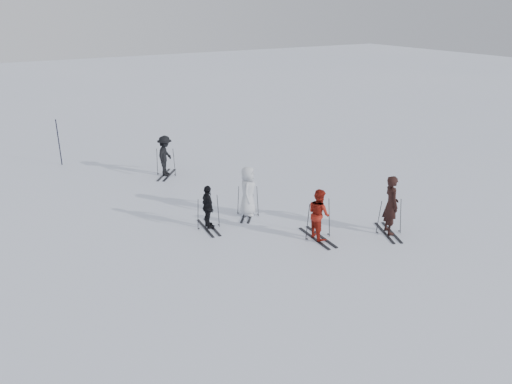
# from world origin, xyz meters

# --- Properties ---
(ground) EXTENTS (120.00, 120.00, 0.00)m
(ground) POSITION_xyz_m (0.00, 0.00, 0.00)
(ground) COLOR silver
(ground) RESTS_ON ground
(skier_near_dark) EXTENTS (0.73, 0.86, 2.02)m
(skier_near_dark) POSITION_xyz_m (3.21, -2.40, 1.01)
(skier_near_dark) COLOR black
(skier_near_dark) RESTS_ON ground
(skier_red) EXTENTS (0.70, 0.87, 1.70)m
(skier_red) POSITION_xyz_m (0.92, -1.49, 0.85)
(skier_red) COLOR maroon
(skier_red) RESTS_ON ground
(skier_grey) EXTENTS (1.01, 1.06, 1.83)m
(skier_grey) POSITION_xyz_m (-0.13, 1.37, 0.91)
(skier_grey) COLOR silver
(skier_grey) RESTS_ON ground
(skier_uphill_left) EXTENTS (0.46, 0.93, 1.53)m
(skier_uphill_left) POSITION_xyz_m (-1.87, 1.07, 0.76)
(skier_uphill_left) COLOR black
(skier_uphill_left) RESTS_ON ground
(skier_uphill_far) EXTENTS (1.25, 1.33, 1.80)m
(skier_uphill_far) POSITION_xyz_m (-1.07, 7.16, 0.90)
(skier_uphill_far) COLOR black
(skier_uphill_far) RESTS_ON ground
(skis_near_dark) EXTENTS (1.93, 1.49, 1.25)m
(skis_near_dark) POSITION_xyz_m (3.21, -2.40, 0.63)
(skis_near_dark) COLOR black
(skis_near_dark) RESTS_ON ground
(skis_red) EXTENTS (1.94, 1.13, 1.36)m
(skis_red) POSITION_xyz_m (0.92, -1.49, 0.68)
(skis_red) COLOR black
(skis_red) RESTS_ON ground
(skis_grey) EXTENTS (1.78, 1.66, 1.17)m
(skis_grey) POSITION_xyz_m (-0.13, 1.37, 0.58)
(skis_grey) COLOR black
(skis_grey) RESTS_ON ground
(skis_uphill_left) EXTENTS (1.72, 1.03, 1.20)m
(skis_uphill_left) POSITION_xyz_m (-1.87, 1.07, 0.60)
(skis_uphill_left) COLOR black
(skis_uphill_left) RESTS_ON ground
(skis_uphill_far) EXTENTS (1.97, 1.84, 1.29)m
(skis_uphill_far) POSITION_xyz_m (-1.07, 7.16, 0.65)
(skis_uphill_far) COLOR black
(skis_uphill_far) RESTS_ON ground
(piste_marker) EXTENTS (0.06, 0.06, 2.22)m
(piste_marker) POSITION_xyz_m (-4.84, 11.22, 1.11)
(piste_marker) COLOR black
(piste_marker) RESTS_ON ground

